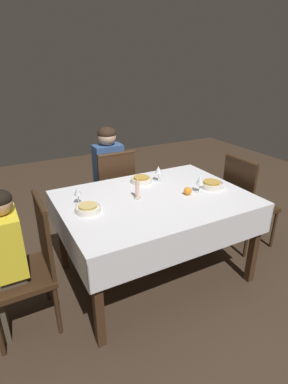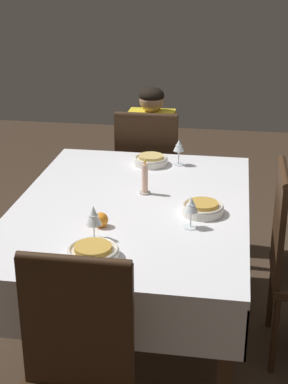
{
  "view_description": "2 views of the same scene",
  "coord_description": "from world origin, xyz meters",
  "px_view_note": "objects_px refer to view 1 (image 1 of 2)",
  "views": [
    {
      "loc": [
        -1.14,
        -1.94,
        1.8
      ],
      "look_at": [
        -0.1,
        0.01,
        0.83
      ],
      "focal_mm": 28.0,
      "sensor_mm": 36.0,
      "label": 1
    },
    {
      "loc": [
        2.54,
        0.47,
        1.9
      ],
      "look_at": [
        0.07,
        0.07,
        0.87
      ],
      "focal_mm": 55.0,
      "sensor_mm": 36.0,
      "label": 2
    }
  ],
  "objects_px": {
    "bowl_east": "(212,184)",
    "person_child_yellow": "(1,261)",
    "chair_east": "(245,200)",
    "orange_fruit": "(188,191)",
    "chair_west": "(30,262)",
    "candle_centerpiece": "(137,191)",
    "dining_table": "(155,206)",
    "chair_north": "(113,190)",
    "wine_glass_east": "(200,181)",
    "bowl_north": "(141,180)",
    "bowl_west": "(88,208)",
    "wine_glass_north": "(158,171)",
    "person_adult_denim": "(107,173)",
    "wine_glass_west": "(78,192)"
  },
  "relations": [
    {
      "from": "chair_north",
      "to": "person_adult_denim",
      "type": "bearing_deg",
      "value": -90.0
    },
    {
      "from": "person_child_yellow",
      "to": "wine_glass_north",
      "type": "distance_m",
      "value": 1.49
    },
    {
      "from": "bowl_north",
      "to": "bowl_east",
      "type": "distance_m",
      "value": 0.64
    },
    {
      "from": "candle_centerpiece",
      "to": "dining_table",
      "type": "bearing_deg",
      "value": -17.1
    },
    {
      "from": "bowl_north",
      "to": "wine_glass_west",
      "type": "distance_m",
      "value": 0.68
    },
    {
      "from": "bowl_north",
      "to": "bowl_east",
      "type": "height_order",
      "value": "same"
    },
    {
      "from": "chair_west",
      "to": "candle_centerpiece",
      "type": "distance_m",
      "value": 0.96
    },
    {
      "from": "person_adult_denim",
      "to": "bowl_east",
      "type": "distance_m",
      "value": 1.2
    },
    {
      "from": "chair_north",
      "to": "person_child_yellow",
      "type": "relative_size",
      "value": 0.9
    },
    {
      "from": "chair_east",
      "to": "candle_centerpiece",
      "type": "distance_m",
      "value": 1.22
    },
    {
      "from": "chair_east",
      "to": "wine_glass_north",
      "type": "bearing_deg",
      "value": 68.29
    },
    {
      "from": "bowl_north",
      "to": "wine_glass_west",
      "type": "bearing_deg",
      "value": -164.47
    },
    {
      "from": "person_child_yellow",
      "to": "orange_fruit",
      "type": "relative_size",
      "value": 16.37
    },
    {
      "from": "bowl_north",
      "to": "bowl_east",
      "type": "relative_size",
      "value": 0.94
    },
    {
      "from": "bowl_east",
      "to": "person_child_yellow",
      "type": "bearing_deg",
      "value": -179.38
    },
    {
      "from": "person_adult_denim",
      "to": "orange_fruit",
      "type": "xyz_separation_m",
      "value": [
        0.3,
        -1.07,
        0.13
      ]
    },
    {
      "from": "bowl_east",
      "to": "candle_centerpiece",
      "type": "relative_size",
      "value": 1.14
    },
    {
      "from": "person_adult_denim",
      "to": "orange_fruit",
      "type": "distance_m",
      "value": 1.12
    },
    {
      "from": "bowl_north",
      "to": "wine_glass_north",
      "type": "bearing_deg",
      "value": -15.3
    },
    {
      "from": "wine_glass_west",
      "to": "candle_centerpiece",
      "type": "xyz_separation_m",
      "value": [
        0.45,
        -0.12,
        -0.04
      ]
    },
    {
      "from": "chair_west",
      "to": "person_adult_denim",
      "type": "bearing_deg",
      "value": 136.58
    },
    {
      "from": "chair_east",
      "to": "wine_glass_north",
      "type": "xyz_separation_m",
      "value": [
        -0.82,
        0.33,
        0.35
      ]
    },
    {
      "from": "chair_east",
      "to": "candle_centerpiece",
      "type": "xyz_separation_m",
      "value": [
        -1.18,
        0.07,
        0.31
      ]
    },
    {
      "from": "chair_north",
      "to": "person_child_yellow",
      "type": "height_order",
      "value": "person_child_yellow"
    },
    {
      "from": "wine_glass_east",
      "to": "orange_fruit",
      "type": "xyz_separation_m",
      "value": [
        -0.12,
        0.0,
        -0.07
      ]
    },
    {
      "from": "wine_glass_north",
      "to": "chair_west",
      "type": "bearing_deg",
      "value": -163.29
    },
    {
      "from": "wine_glass_west",
      "to": "orange_fruit",
      "type": "distance_m",
      "value": 0.9
    },
    {
      "from": "chair_east",
      "to": "candle_centerpiece",
      "type": "height_order",
      "value": "chair_east"
    },
    {
      "from": "dining_table",
      "to": "orange_fruit",
      "type": "bearing_deg",
      "value": -18.36
    },
    {
      "from": "bowl_west",
      "to": "bowl_east",
      "type": "relative_size",
      "value": 0.92
    },
    {
      "from": "wine_glass_north",
      "to": "wine_glass_west",
      "type": "distance_m",
      "value": 0.82
    },
    {
      "from": "candle_centerpiece",
      "to": "wine_glass_west",
      "type": "bearing_deg",
      "value": 165.03
    },
    {
      "from": "dining_table",
      "to": "orange_fruit",
      "type": "xyz_separation_m",
      "value": [
        0.27,
        -0.09,
        0.12
      ]
    },
    {
      "from": "bowl_west",
      "to": "bowl_east",
      "type": "height_order",
      "value": "same"
    },
    {
      "from": "chair_west",
      "to": "bowl_east",
      "type": "xyz_separation_m",
      "value": [
        1.59,
        0.02,
        0.27
      ]
    },
    {
      "from": "chair_north",
      "to": "candle_centerpiece",
      "type": "xyz_separation_m",
      "value": [
        -0.11,
        -0.78,
        0.31
      ]
    },
    {
      "from": "bowl_west",
      "to": "candle_centerpiece",
      "type": "xyz_separation_m",
      "value": [
        0.43,
        0.03,
        0.04
      ]
    },
    {
      "from": "chair_north",
      "to": "candle_centerpiece",
      "type": "height_order",
      "value": "chair_north"
    },
    {
      "from": "dining_table",
      "to": "bowl_west",
      "type": "distance_m",
      "value": 0.58
    },
    {
      "from": "chair_east",
      "to": "orange_fruit",
      "type": "relative_size",
      "value": 14.73
    },
    {
      "from": "chair_west",
      "to": "wine_glass_east",
      "type": "bearing_deg",
      "value": 89.34
    },
    {
      "from": "chair_north",
      "to": "bowl_east",
      "type": "xyz_separation_m",
      "value": [
        0.59,
        -0.88,
        0.27
      ]
    },
    {
      "from": "dining_table",
      "to": "chair_west",
      "type": "bearing_deg",
      "value": -175.99
    },
    {
      "from": "person_adult_denim",
      "to": "person_child_yellow",
      "type": "height_order",
      "value": "person_adult_denim"
    },
    {
      "from": "dining_table",
      "to": "bowl_west",
      "type": "relative_size",
      "value": 8.09
    },
    {
      "from": "dining_table",
      "to": "candle_centerpiece",
      "type": "height_order",
      "value": "candle_centerpiece"
    },
    {
      "from": "chair_north",
      "to": "bowl_west",
      "type": "xyz_separation_m",
      "value": [
        -0.54,
        -0.81,
        0.27
      ]
    },
    {
      "from": "wine_glass_north",
      "to": "candle_centerpiece",
      "type": "distance_m",
      "value": 0.44
    },
    {
      "from": "bowl_north",
      "to": "bowl_east",
      "type": "bearing_deg",
      "value": -38.67
    },
    {
      "from": "dining_table",
      "to": "bowl_east",
      "type": "bearing_deg",
      "value": -5.54
    }
  ]
}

